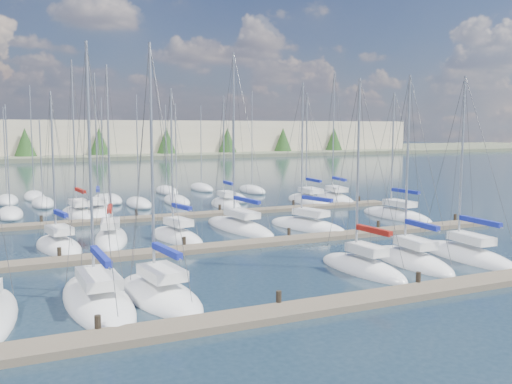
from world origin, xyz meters
name	(u,v)px	position (x,y,z in m)	size (l,w,h in m)	color
ground	(117,186)	(0.00, 60.00, 0.00)	(400.00, 400.00, 0.00)	#1F323F
dock_near	(363,300)	(0.00, 2.01, 0.15)	(44.00, 1.93, 1.10)	#6B5E4C
dock_mid	(244,244)	(0.00, 16.01, 0.15)	(44.00, 1.93, 1.10)	#6B5E4C
dock_far	(182,216)	(0.00, 30.01, 0.15)	(44.00, 1.93, 1.10)	#6B5E4C
sailboat_n	(78,215)	(-8.53, 34.45, 0.20)	(3.27, 8.54, 14.97)	white
sailboat_o	(99,213)	(-6.64, 34.92, 0.19)	(3.86, 7.74, 13.94)	white
sailboat_m	(396,215)	(17.74, 21.85, 0.17)	(3.22, 8.77, 12.04)	white
sailboat_l	(307,226)	(7.54, 20.33, 0.18)	(4.80, 8.61, 12.47)	white
sailboat_d	(363,268)	(3.43, 6.93, 0.19)	(2.75, 7.11, 11.67)	white
sailboat_c	(160,295)	(-8.46, 6.78, 0.18)	(3.77, 7.96, 12.89)	white
sailboat_h	(59,246)	(-11.67, 20.58, 0.18)	(3.57, 6.86, 11.32)	white
sailboat_j	(177,237)	(-3.47, 20.39, 0.19)	(3.51, 7.11, 11.74)	white
sailboat_i	(111,238)	(-7.94, 21.81, 0.19)	(3.94, 8.42, 13.36)	white
sailboat_r	(335,199)	(19.29, 34.55, 0.19)	(4.42, 9.62, 14.99)	white
sailboat_b	(98,300)	(-11.32, 7.12, 0.17)	(3.06, 9.45, 12.85)	white
sailboat_e	(411,261)	(7.17, 7.25, 0.19)	(2.77, 7.53, 12.01)	white
sailboat_f	(466,256)	(11.24, 6.89, 0.18)	(2.68, 8.47, 12.10)	white
sailboat_p	(226,205)	(6.34, 35.16, 0.19)	(2.73, 7.13, 12.14)	white
sailboat_q	(309,201)	(15.86, 34.44, 0.17)	(3.77, 8.98, 12.63)	white
sailboat_k	(239,227)	(2.31, 22.23, 0.19)	(3.66, 10.12, 14.81)	white
distant_boats	(106,199)	(-4.34, 43.76, 0.29)	(36.93, 20.75, 13.30)	#9EA0A5
shoreline	(0,130)	(-13.29, 149.77, 7.44)	(400.00, 60.00, 38.00)	#666B51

